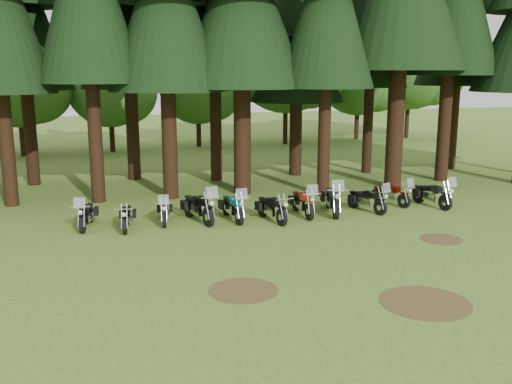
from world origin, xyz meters
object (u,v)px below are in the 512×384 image
(motorcycle_7, at_px, (332,200))
(motorcycle_2, at_px, (165,212))
(motorcycle_4, at_px, (233,208))
(motorcycle_5, at_px, (272,209))
(motorcycle_3, at_px, (199,208))
(motorcycle_0, at_px, (86,216))
(motorcycle_6, at_px, (303,203))
(motorcycle_8, at_px, (367,201))
(motorcycle_9, at_px, (391,195))
(motorcycle_1, at_px, (127,218))
(motorcycle_10, at_px, (432,195))

(motorcycle_7, bearing_deg, motorcycle_2, -169.20)
(motorcycle_4, bearing_deg, motorcycle_7, -5.82)
(motorcycle_4, distance_m, motorcycle_5, 1.47)
(motorcycle_3, xyz_separation_m, motorcycle_4, (1.26, -0.14, -0.04))
(motorcycle_0, xyz_separation_m, motorcycle_4, (5.26, -0.44, 0.03))
(motorcycle_4, height_order, motorcycle_6, motorcycle_6)
(motorcycle_8, bearing_deg, motorcycle_2, 156.85)
(motorcycle_9, bearing_deg, motorcycle_8, -174.19)
(motorcycle_0, bearing_deg, motorcycle_6, 7.03)
(motorcycle_3, height_order, motorcycle_5, motorcycle_3)
(motorcycle_4, relative_size, motorcycle_9, 1.14)
(motorcycle_5, xyz_separation_m, motorcycle_6, (1.41, 0.48, 0.02))
(motorcycle_2, xyz_separation_m, motorcycle_5, (3.86, -0.89, 0.03))
(motorcycle_2, relative_size, motorcycle_8, 0.98)
(motorcycle_0, xyz_separation_m, motorcycle_1, (1.36, -0.57, -0.04))
(motorcycle_9, distance_m, motorcycle_10, 1.66)
(motorcycle_0, bearing_deg, motorcycle_8, 7.03)
(motorcycle_2, xyz_separation_m, motorcycle_9, (9.42, 0.18, 0.01))
(motorcycle_4, height_order, motorcycle_7, motorcycle_7)
(motorcycle_5, height_order, motorcycle_9, motorcycle_9)
(motorcycle_9, bearing_deg, motorcycle_10, -47.33)
(motorcycle_2, xyz_separation_m, motorcycle_6, (5.27, -0.41, 0.05))
(motorcycle_3, height_order, motorcycle_4, motorcycle_3)
(motorcycle_8, bearing_deg, motorcycle_3, 157.76)
(motorcycle_3, bearing_deg, motorcycle_1, 171.66)
(motorcycle_0, bearing_deg, motorcycle_7, 7.16)
(motorcycle_1, relative_size, motorcycle_5, 0.90)
(motorcycle_7, relative_size, motorcycle_9, 1.25)
(motorcycle_5, height_order, motorcycle_7, motorcycle_7)
(motorcycle_3, height_order, motorcycle_10, motorcycle_3)
(motorcycle_5, relative_size, motorcycle_9, 1.09)
(motorcycle_2, height_order, motorcycle_3, motorcycle_3)
(motorcycle_6, relative_size, motorcycle_10, 1.00)
(motorcycle_5, bearing_deg, motorcycle_10, -7.31)
(motorcycle_6, bearing_deg, motorcycle_5, -159.74)
(motorcycle_10, bearing_deg, motorcycle_8, 170.76)
(motorcycle_3, distance_m, motorcycle_7, 5.26)
(motorcycle_8, bearing_deg, motorcycle_10, -18.46)
(motorcycle_7, height_order, motorcycle_10, motorcycle_7)
(motorcycle_5, distance_m, motorcycle_6, 1.49)
(motorcycle_1, xyz_separation_m, motorcycle_9, (10.82, 0.65, 0.02))
(motorcycle_4, bearing_deg, motorcycle_8, -6.51)
(motorcycle_3, relative_size, motorcycle_9, 1.22)
(motorcycle_0, distance_m, motorcycle_9, 12.18)
(motorcycle_5, height_order, motorcycle_6, motorcycle_6)
(motorcycle_3, height_order, motorcycle_7, motorcycle_7)
(motorcycle_6, relative_size, motorcycle_7, 0.91)
(motorcycle_6, xyz_separation_m, motorcycle_10, (5.63, -0.14, -0.00))
(motorcycle_2, bearing_deg, motorcycle_7, 4.46)
(motorcycle_8, bearing_deg, motorcycle_0, 157.39)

